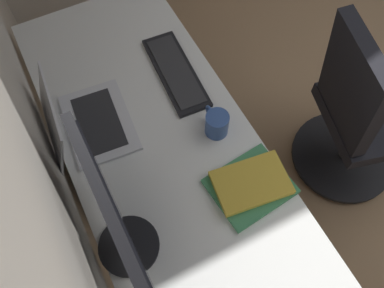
% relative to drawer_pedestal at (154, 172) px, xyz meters
% --- Properties ---
extents(desk, '(2.00, 0.69, 0.73)m').
position_rel_drawer_pedestal_xyz_m(desk, '(-0.24, -0.03, 0.31)').
color(desk, white).
rests_on(desk, ground).
extents(drawer_pedestal, '(0.40, 0.51, 0.69)m').
position_rel_drawer_pedestal_xyz_m(drawer_pedestal, '(0.00, 0.00, 0.00)').
color(drawer_pedestal, white).
rests_on(drawer_pedestal, ground).
extents(monitor_primary, '(0.56, 0.20, 0.42)m').
position_rel_drawer_pedestal_xyz_m(monitor_primary, '(-0.38, 0.22, 0.63)').
color(monitor_primary, black).
rests_on(monitor_primary, desk).
extents(laptop_leftmost, '(0.37, 0.33, 0.23)m').
position_rel_drawer_pedestal_xyz_m(laptop_leftmost, '(0.11, 0.20, 0.44)').
color(laptop_leftmost, silver).
rests_on(laptop_leftmost, desk).
extents(keyboard_main, '(0.43, 0.16, 0.02)m').
position_rel_drawer_pedestal_xyz_m(keyboard_main, '(0.19, -0.22, 0.39)').
color(keyboard_main, black).
rests_on(keyboard_main, desk).
extents(book_stack_near, '(0.25, 0.29, 0.04)m').
position_rel_drawer_pedestal_xyz_m(book_stack_near, '(-0.38, -0.24, 0.40)').
color(book_stack_near, '#3D8456').
rests_on(book_stack_near, desk).
extents(coffee_mug, '(0.13, 0.09, 0.10)m').
position_rel_drawer_pedestal_xyz_m(coffee_mug, '(-0.12, -0.24, 0.43)').
color(coffee_mug, '#335193').
rests_on(coffee_mug, desk).
extents(office_chair, '(0.56, 0.60, 0.97)m').
position_rel_drawer_pedestal_xyz_m(office_chair, '(-0.24, -0.95, 0.11)').
color(office_chair, black).
rests_on(office_chair, ground).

